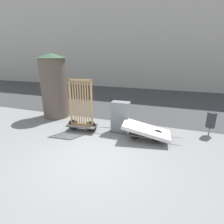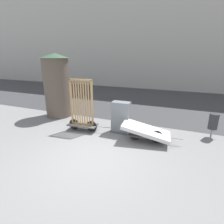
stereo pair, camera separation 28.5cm
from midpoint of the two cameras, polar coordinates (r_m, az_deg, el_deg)
name	(u,v)px [view 2 (the right image)]	position (r m, az deg, el deg)	size (l,w,h in m)	color
ground_plane	(92,157)	(5.76, -5.24, -14.49)	(60.00, 60.00, 0.00)	slate
road_strip	(144,100)	(12.92, 11.12, 3.77)	(56.00, 9.36, 0.01)	#38383A
building_facade	(163,16)	(19.49, 16.78, 27.86)	(48.00, 4.00, 13.37)	#B2ADA3
bike_cart_with_bedframe	(82,113)	(7.42, -8.60, -0.37)	(1.98, 0.69, 2.20)	#4C4742
bike_cart_with_mattress	(146,131)	(6.68, 12.19, -6.15)	(2.25, 1.07, 0.69)	#4C4742
utility_cabinet	(121,118)	(7.24, 4.02, -2.08)	(0.80, 0.45, 1.31)	#4C4C4C
trash_bin	(213,122)	(7.82, 31.12, -2.71)	(0.34, 0.34, 0.99)	gray
advertising_column	(57,85)	(9.47, -16.72, 8.36)	(1.46, 1.46, 3.22)	brown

